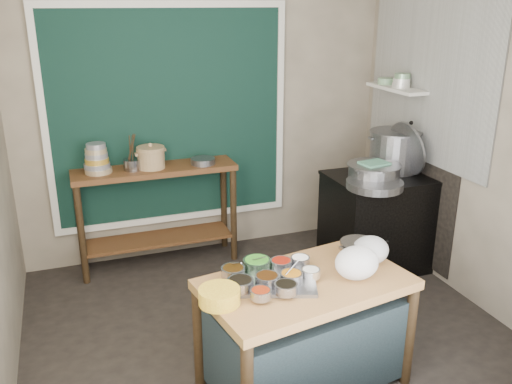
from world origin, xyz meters
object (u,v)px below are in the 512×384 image
object	(u,v)px
prep_table	(304,333)
stock_pot	(394,151)
stove_block	(378,223)
saucepan	(358,251)
back_counter	(158,216)
condiment_tray	(272,281)
utensil_cup	(133,164)
yellow_basin	(219,296)
ceramic_crock	(151,159)
steamer	(374,173)

from	to	relation	value
prep_table	stock_pot	world-z (taller)	stock_pot
stove_block	saucepan	bearing A→B (deg)	-127.88
back_counter	stove_block	bearing A→B (deg)	-21.02
condiment_tray	saucepan	xyz separation A→B (m)	(0.63, 0.08, 0.06)
back_counter	utensil_cup	distance (m)	0.56
condiment_tray	yellow_basin	xyz separation A→B (m)	(-0.37, -0.12, 0.03)
condiment_tray	saucepan	distance (m)	0.64
prep_table	condiment_tray	xyz separation A→B (m)	(-0.20, 0.04, 0.39)
condiment_tray	saucepan	size ratio (longest dim) A/B	2.07
condiment_tray	ceramic_crock	distance (m)	2.03
back_counter	condiment_tray	size ratio (longest dim) A/B	2.83
prep_table	stove_block	distance (m)	1.87
prep_table	saucepan	world-z (taller)	saucepan
prep_table	stock_pot	size ratio (longest dim) A/B	2.64
saucepan	steamer	bearing A→B (deg)	45.57
prep_table	ceramic_crock	distance (m)	2.20
stove_block	steamer	size ratio (longest dim) A/B	1.90
stove_block	yellow_basin	xyz separation A→B (m)	(-1.91, -1.38, 0.37)
stove_block	utensil_cup	size ratio (longest dim) A/B	5.51
ceramic_crock	stove_block	bearing A→B (deg)	-20.25
stove_block	steamer	distance (m)	0.56
stove_block	utensil_cup	distance (m)	2.28
yellow_basin	steamer	world-z (taller)	steamer
ceramic_crock	steamer	distance (m)	1.95
stove_block	ceramic_crock	xyz separation A→B (m)	(-1.93, 0.71, 0.61)
stove_block	saucepan	size ratio (longest dim) A/B	3.64
prep_table	condiment_tray	world-z (taller)	condiment_tray
yellow_basin	stove_block	bearing A→B (deg)	35.74
utensil_cup	steamer	bearing A→B (deg)	-22.81
utensil_cup	ceramic_crock	world-z (taller)	ceramic_crock
stove_block	saucepan	world-z (taller)	saucepan
ceramic_crock	steamer	xyz separation A→B (m)	(1.77, -0.81, -0.08)
saucepan	steamer	world-z (taller)	steamer
stock_pot	condiment_tray	bearing A→B (deg)	-141.56
stock_pot	steamer	world-z (taller)	stock_pot
back_counter	saucepan	distance (m)	2.17
stove_block	yellow_basin	size ratio (longest dim) A/B	3.82
back_counter	ceramic_crock	distance (m)	0.56
utensil_cup	yellow_basin	bearing A→B (deg)	-85.10
condiment_tray	back_counter	bearing A→B (deg)	100.09
stove_block	stock_pot	xyz separation A→B (m)	(0.19, 0.12, 0.64)
ceramic_crock	saucepan	bearing A→B (deg)	-61.74
stove_block	condiment_tray	size ratio (longest dim) A/B	1.76
stove_block	utensil_cup	world-z (taller)	utensil_cup
utensil_cup	ceramic_crock	xyz separation A→B (m)	(0.16, -0.00, 0.04)
saucepan	yellow_basin	bearing A→B (deg)	-177.73
yellow_basin	ceramic_crock	xyz separation A→B (m)	(-0.02, 2.09, 0.24)
steamer	stock_pot	bearing A→B (deg)	32.79
ceramic_crock	stock_pot	xyz separation A→B (m)	(2.11, -0.60, 0.03)
stove_block	condiment_tray	bearing A→B (deg)	-140.86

